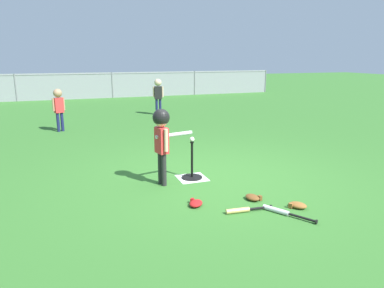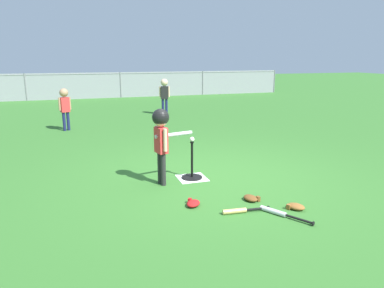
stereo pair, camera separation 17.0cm
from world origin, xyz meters
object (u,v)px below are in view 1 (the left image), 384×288
object	(u,v)px
baseball_on_tee	(192,139)
spare_bat_wood	(243,210)
glove_by_plate	(298,205)
glove_near_bats	(253,197)
spare_bat_silver	(281,212)
fielder_deep_right	(59,104)
batter_child	(162,131)
batting_tee	(192,173)
fielder_deep_center	(158,92)
glove_tossed_aside	(196,203)

from	to	relation	value
baseball_on_tee	spare_bat_wood	size ratio (longest dim) A/B	0.12
glove_by_plate	glove_near_bats	xyz separation A→B (m)	(-0.41, 0.42, 0.00)
spare_bat_silver	glove_near_bats	distance (m)	0.51
glove_by_plate	glove_near_bats	size ratio (longest dim) A/B	1.10
fielder_deep_right	glove_by_plate	world-z (taller)	fielder_deep_right
batter_child	spare_bat_wood	distance (m)	1.64
glove_near_bats	spare_bat_silver	bearing A→B (deg)	-77.90
batting_tee	fielder_deep_center	distance (m)	6.37
batting_tee	batter_child	distance (m)	0.88
batter_child	fielder_deep_right	distance (m)	4.84
glove_tossed_aside	fielder_deep_right	bearing A→B (deg)	106.10
glove_tossed_aside	fielder_deep_center	bearing A→B (deg)	79.00
batting_tee	fielder_deep_right	size ratio (longest dim) A/B	0.55
batter_child	fielder_deep_right	xyz separation A→B (m)	(-1.41, 4.63, -0.11)
fielder_deep_center	fielder_deep_right	distance (m)	3.47
fielder_deep_right	baseball_on_tee	bearing A→B (deg)	-67.01
batting_tee	glove_by_plate	size ratio (longest dim) A/B	2.17
fielder_deep_center	spare_bat_wood	distance (m)	7.73
fielder_deep_center	fielder_deep_right	world-z (taller)	fielder_deep_center
fielder_deep_center	spare_bat_wood	xyz separation A→B (m)	(-0.94, -7.64, -0.71)
batting_tee	spare_bat_wood	distance (m)	1.41
fielder_deep_center	glove_tossed_aside	xyz separation A→B (m)	(-1.41, -7.26, -0.71)
fielder_deep_center	glove_near_bats	world-z (taller)	fielder_deep_center
spare_bat_silver	baseball_on_tee	bearing A→B (deg)	109.62
fielder_deep_right	glove_near_bats	xyz separation A→B (m)	(2.38, -5.61, -0.66)
batting_tee	glove_by_plate	bearing A→B (deg)	-60.16
batting_tee	baseball_on_tee	size ratio (longest dim) A/B	7.93
batter_child	glove_by_plate	world-z (taller)	batter_child
fielder_deep_right	spare_bat_silver	xyz separation A→B (m)	(2.48, -6.11, -0.66)
batter_child	glove_by_plate	xyz separation A→B (m)	(1.37, -1.40, -0.77)
glove_by_plate	batter_child	bearing A→B (deg)	134.34
spare_bat_silver	glove_near_bats	size ratio (longest dim) A/B	2.46
fielder_deep_center	spare_bat_wood	size ratio (longest dim) A/B	1.92
spare_bat_silver	spare_bat_wood	distance (m)	0.46
baseball_on_tee	glove_near_bats	xyz separation A→B (m)	(0.46, -1.10, -0.59)
baseball_on_tee	glove_by_plate	bearing A→B (deg)	-60.16
baseball_on_tee	spare_bat_wood	bearing A→B (deg)	-83.75
batter_child	batting_tee	bearing A→B (deg)	12.73
batting_tee	spare_bat_wood	size ratio (longest dim) A/B	0.98
batter_child	glove_near_bats	world-z (taller)	batter_child
spare_bat_wood	baseball_on_tee	bearing A→B (deg)	96.25
glove_by_plate	glove_tossed_aside	bearing A→B (deg)	157.43
fielder_deep_right	spare_bat_silver	distance (m)	6.63
glove_near_bats	baseball_on_tee	bearing A→B (deg)	112.87
baseball_on_tee	glove_tossed_aside	distance (m)	1.22
batter_child	glove_tossed_aside	xyz separation A→B (m)	(0.18, -0.91, -0.77)
batting_tee	baseball_on_tee	world-z (taller)	baseball_on_tee
glove_by_plate	glove_tossed_aside	distance (m)	1.28
baseball_on_tee	batter_child	bearing A→B (deg)	-167.27
batting_tee	spare_bat_silver	size ratio (longest dim) A/B	0.97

